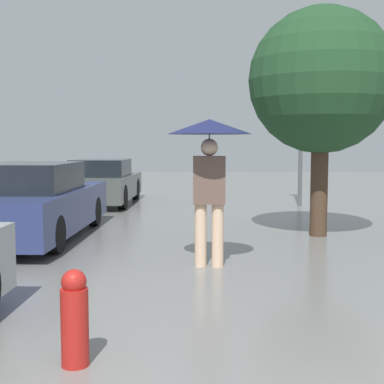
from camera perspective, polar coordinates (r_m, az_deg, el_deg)
The scene contains 6 objects.
pedestrian at distance 7.01m, azimuth 1.86°, elevation 4.48°, with size 1.10×1.10×1.95m.
parked_car_middle at distance 9.67m, azimuth -16.72°, elevation -1.15°, with size 1.74×4.47×1.31m.
parked_car_farthest at distance 14.80m, azimuth -9.51°, elevation 0.95°, with size 1.64×3.99×1.22m.
tree at distance 9.74m, azimuth 13.63°, elevation 11.37°, with size 2.53×2.53×4.00m.
street_lamp at distance 14.43m, azimuth 11.63°, elevation 11.34°, with size 0.37×0.37×4.41m.
fire_hydrant at distance 4.09m, azimuth -12.42°, elevation -12.99°, with size 0.20×0.20×0.72m.
Camera 1 is at (-0.30, -1.79, 1.62)m, focal length 50.00 mm.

